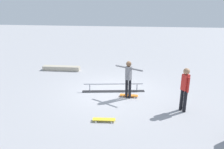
% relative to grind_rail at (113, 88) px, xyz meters
% --- Properties ---
extents(ground_plane, '(60.00, 60.00, 0.00)m').
position_rel_grind_rail_xyz_m(ground_plane, '(-0.03, 0.03, -0.17)').
color(ground_plane, '#9E9EA3').
extents(grind_rail, '(2.93, 0.68, 0.40)m').
position_rel_grind_rail_xyz_m(grind_rail, '(0.00, 0.00, 0.00)').
color(grind_rail, black).
rests_on(grind_rail, ground_plane).
extents(skate_ledge, '(2.30, 0.46, 0.27)m').
position_rel_grind_rail_xyz_m(skate_ledge, '(3.61, -2.91, -0.04)').
color(skate_ledge, '#B2A893').
rests_on(skate_ledge, ground_plane).
extents(skater_main, '(1.19, 0.73, 1.65)m').
position_rel_grind_rail_xyz_m(skater_main, '(-0.73, 0.61, 0.79)').
color(skater_main, black).
rests_on(skater_main, ground_plane).
extents(skateboard_main, '(0.81, 0.28, 0.09)m').
position_rel_grind_rail_xyz_m(skateboard_main, '(-0.76, 0.53, -0.10)').
color(skateboard_main, orange).
rests_on(skateboard_main, ground_plane).
extents(bystander_red_shirt, '(0.29, 0.36, 1.72)m').
position_rel_grind_rail_xyz_m(bystander_red_shirt, '(-2.88, 1.57, 0.80)').
color(bystander_red_shirt, black).
rests_on(bystander_red_shirt, ground_plane).
extents(loose_skateboard_yellow, '(0.81, 0.31, 0.09)m').
position_rel_grind_rail_xyz_m(loose_skateboard_yellow, '(-0.01, 2.74, -0.10)').
color(loose_skateboard_yellow, yellow).
rests_on(loose_skateboard_yellow, ground_plane).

